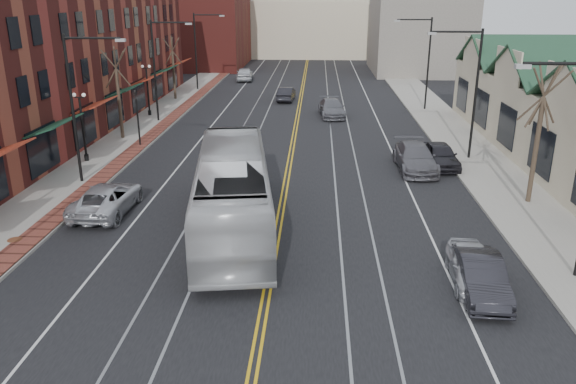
# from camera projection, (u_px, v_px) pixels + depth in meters

# --- Properties ---
(ground) EXTENTS (160.00, 160.00, 0.00)m
(ground) POSITION_uv_depth(u_px,v_px,m) (254.00, 369.00, 16.05)
(ground) COLOR black
(ground) RESTS_ON ground
(sidewalk_left) EXTENTS (4.00, 120.00, 0.15)m
(sidewalk_left) POSITION_uv_depth(u_px,v_px,m) (100.00, 162.00, 35.43)
(sidewalk_left) COLOR gray
(sidewalk_left) RESTS_ON ground
(sidewalk_right) EXTENTS (4.00, 120.00, 0.15)m
(sidewalk_right) POSITION_uv_depth(u_px,v_px,m) (485.00, 168.00, 34.25)
(sidewalk_right) COLOR gray
(sidewalk_right) RESTS_ON ground
(building_left) EXTENTS (10.00, 50.00, 11.00)m
(building_left) POSITION_uv_depth(u_px,v_px,m) (32.00, 61.00, 40.54)
(building_left) COLOR maroon
(building_left) RESTS_ON ground
(backdrop_left) EXTENTS (14.00, 18.00, 14.00)m
(backdrop_left) POSITION_uv_depth(u_px,v_px,m) (195.00, 16.00, 80.34)
(backdrop_left) COLOR maroon
(backdrop_left) RESTS_ON ground
(backdrop_mid) EXTENTS (22.00, 14.00, 9.00)m
(backdrop_mid) POSITION_uv_depth(u_px,v_px,m) (309.00, 28.00, 94.50)
(backdrop_mid) COLOR beige
(backdrop_mid) RESTS_ON ground
(backdrop_right) EXTENTS (12.00, 16.00, 11.00)m
(backdrop_right) POSITION_uv_depth(u_px,v_px,m) (419.00, 30.00, 74.61)
(backdrop_right) COLOR slate
(backdrop_right) RESTS_ON ground
(streetlight_l_1) EXTENTS (3.33, 0.25, 8.00)m
(streetlight_l_1) POSITION_uv_depth(u_px,v_px,m) (79.00, 95.00, 29.96)
(streetlight_l_1) COLOR black
(streetlight_l_1) RESTS_ON sidewalk_left
(streetlight_l_2) EXTENTS (3.33, 0.25, 8.00)m
(streetlight_l_2) POSITION_uv_depth(u_px,v_px,m) (159.00, 60.00, 45.01)
(streetlight_l_2) COLOR black
(streetlight_l_2) RESTS_ON sidewalk_left
(streetlight_l_3) EXTENTS (3.33, 0.25, 8.00)m
(streetlight_l_3) POSITION_uv_depth(u_px,v_px,m) (199.00, 43.00, 60.06)
(streetlight_l_3) COLOR black
(streetlight_l_3) RESTS_ON sidewalk_left
(streetlight_r_1) EXTENTS (3.33, 0.25, 8.00)m
(streetlight_r_1) POSITION_uv_depth(u_px,v_px,m) (470.00, 81.00, 34.52)
(streetlight_r_1) COLOR black
(streetlight_r_1) RESTS_ON sidewalk_right
(streetlight_r_2) EXTENTS (3.33, 0.25, 8.00)m
(streetlight_r_2) POSITION_uv_depth(u_px,v_px,m) (424.00, 54.00, 49.57)
(streetlight_r_2) COLOR black
(streetlight_r_2) RESTS_ON sidewalk_right
(lamppost_l_2) EXTENTS (0.84, 0.28, 4.27)m
(lamppost_l_2) POSITION_uv_depth(u_px,v_px,m) (83.00, 129.00, 34.76)
(lamppost_l_2) COLOR black
(lamppost_l_2) RESTS_ON sidewalk_left
(lamppost_l_3) EXTENTS (0.84, 0.28, 4.27)m
(lamppost_l_3) POSITION_uv_depth(u_px,v_px,m) (148.00, 91.00, 47.93)
(lamppost_l_3) COLOR black
(lamppost_l_3) RESTS_ON sidewalk_left
(tree_left_near) EXTENTS (1.78, 1.37, 6.48)m
(tree_left_near) POSITION_uv_depth(u_px,v_px,m) (118.00, 92.00, 39.95)
(tree_left_near) COLOR #382B21
(tree_left_near) RESTS_ON sidewalk_left
(tree_left_far) EXTENTS (1.66, 1.28, 6.02)m
(tree_left_far) POSITION_uv_depth(u_px,v_px,m) (173.00, 67.00, 55.08)
(tree_left_far) COLOR #382B21
(tree_left_far) RESTS_ON sidewalk_left
(tree_right_mid) EXTENTS (1.90, 1.46, 6.93)m
(tree_right_mid) POSITION_uv_depth(u_px,v_px,m) (538.00, 132.00, 27.35)
(tree_right_mid) COLOR #382B21
(tree_right_mid) RESTS_ON sidewalk_right
(manhole_far) EXTENTS (0.60, 0.60, 0.02)m
(manhole_far) POSITION_uv_depth(u_px,v_px,m) (15.00, 240.00, 24.08)
(manhole_far) COLOR #592D19
(manhole_far) RESTS_ON sidewalk_left
(traffic_signal) EXTENTS (0.18, 0.15, 3.80)m
(traffic_signal) POSITION_uv_depth(u_px,v_px,m) (137.00, 114.00, 38.36)
(traffic_signal) COLOR black
(traffic_signal) RESTS_ON sidewalk_left
(transit_bus) EXTENTS (4.81, 13.28, 3.62)m
(transit_bus) POSITION_uv_depth(u_px,v_px,m) (233.00, 192.00, 24.95)
(transit_bus) COLOR silver
(transit_bus) RESTS_ON ground
(parked_suv) EXTENTS (2.46, 5.18, 1.43)m
(parked_suv) POSITION_uv_depth(u_px,v_px,m) (107.00, 199.00, 27.26)
(parked_suv) COLOR silver
(parked_suv) RESTS_ON ground
(parked_car_a) EXTENTS (1.82, 4.00, 1.33)m
(parked_car_a) POSITION_uv_depth(u_px,v_px,m) (472.00, 266.00, 20.64)
(parked_car_a) COLOR silver
(parked_car_a) RESTS_ON ground
(parked_car_b) EXTENTS (1.70, 4.25, 1.37)m
(parked_car_b) POSITION_uv_depth(u_px,v_px,m) (481.00, 276.00, 19.85)
(parked_car_b) COLOR #222227
(parked_car_b) RESTS_ON ground
(parked_car_c) EXTENTS (2.30, 5.42, 1.56)m
(parked_car_c) POSITION_uv_depth(u_px,v_px,m) (415.00, 157.00, 33.83)
(parked_car_c) COLOR slate
(parked_car_c) RESTS_ON ground
(parked_car_d) EXTENTS (2.05, 4.45, 1.48)m
(parked_car_d) POSITION_uv_depth(u_px,v_px,m) (440.00, 155.00, 34.46)
(parked_car_d) COLOR black
(parked_car_d) RESTS_ON ground
(distant_car_left) EXTENTS (1.72, 4.25, 1.37)m
(distant_car_left) POSITION_uv_depth(u_px,v_px,m) (286.00, 94.00, 55.57)
(distant_car_left) COLOR black
(distant_car_left) RESTS_ON ground
(distant_car_right) EXTENTS (2.53, 5.20, 1.46)m
(distant_car_right) POSITION_uv_depth(u_px,v_px,m) (332.00, 108.00, 48.53)
(distant_car_right) COLOR slate
(distant_car_right) RESTS_ON ground
(distant_car_far) EXTENTS (2.32, 4.93, 1.63)m
(distant_car_far) POSITION_uv_depth(u_px,v_px,m) (245.00, 74.00, 68.28)
(distant_car_far) COLOR silver
(distant_car_far) RESTS_ON ground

